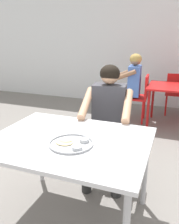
# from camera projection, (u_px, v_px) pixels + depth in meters

# --- Properties ---
(ground_plane) EXTENTS (12.00, 12.00, 0.05)m
(ground_plane) POSITION_uv_depth(u_px,v_px,m) (80.00, 218.00, 2.08)
(ground_plane) COLOR slate
(back_wall) EXTENTS (12.00, 0.12, 3.40)m
(back_wall) POSITION_uv_depth(u_px,v_px,m) (149.00, 26.00, 4.91)
(back_wall) COLOR white
(back_wall) RESTS_ON ground
(table_foreground) EXTENTS (1.21, 0.94, 0.76)m
(table_foreground) POSITION_uv_depth(u_px,v_px,m) (70.00, 147.00, 1.84)
(table_foreground) COLOR silver
(table_foreground) RESTS_ON ground
(thali_tray) EXTENTS (0.33, 0.33, 0.03)m
(thali_tray) POSITION_uv_depth(u_px,v_px,m) (72.00, 143.00, 1.71)
(thali_tray) COLOR #B7BABF
(thali_tray) RESTS_ON table_foreground
(chair_foreground) EXTENTS (0.44, 0.44, 0.89)m
(chair_foreground) POSITION_uv_depth(u_px,v_px,m) (111.00, 127.00, 2.70)
(chair_foreground) COLOR silver
(chair_foreground) RESTS_ON ground
(diner_foreground) EXTENTS (0.54, 0.59, 1.24)m
(diner_foreground) POSITION_uv_depth(u_px,v_px,m) (108.00, 114.00, 2.43)
(diner_foreground) COLOR #282828
(diner_foreground) RESTS_ON ground
(table_background_red) EXTENTS (0.90, 0.79, 0.71)m
(table_background_red) POSITION_uv_depth(u_px,v_px,m) (176.00, 91.00, 3.94)
(table_background_red) COLOR red
(table_background_red) RESTS_ON ground
(chair_red_left) EXTENTS (0.42, 0.43, 0.85)m
(chair_red_left) POSITION_uv_depth(u_px,v_px,m) (140.00, 95.00, 4.23)
(chair_red_left) COLOR red
(chair_red_left) RESTS_ON ground
(chair_red_far) EXTENTS (0.43, 0.43, 0.84)m
(chair_red_far) POSITION_uv_depth(u_px,v_px,m) (176.00, 91.00, 4.54)
(chair_red_far) COLOR red
(chair_red_far) RESTS_ON ground
(patron_background) EXTENTS (0.57, 0.52, 1.22)m
(patron_background) POSITION_uv_depth(u_px,v_px,m) (129.00, 82.00, 4.17)
(patron_background) COLOR #3F3F3F
(patron_background) RESTS_ON ground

